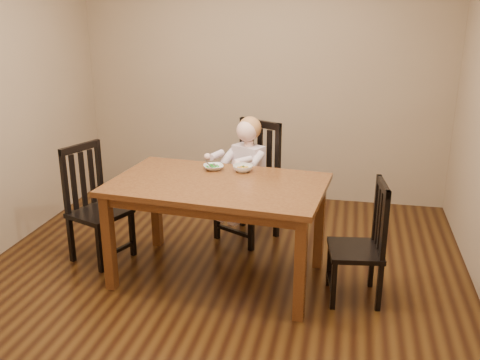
% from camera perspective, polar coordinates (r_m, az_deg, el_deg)
% --- Properties ---
extents(room, '(4.01, 4.01, 2.71)m').
position_cam_1_polar(room, '(3.95, -2.46, 7.11)').
color(room, '#44280E').
rests_on(room, ground).
extents(dining_table, '(1.71, 1.12, 0.81)m').
position_cam_1_polar(dining_table, '(4.13, -2.39, -1.46)').
color(dining_table, '#492511').
rests_on(dining_table, room).
extents(chair_child, '(0.63, 0.62, 1.10)m').
position_cam_1_polar(chair_child, '(4.95, 1.14, -0.36)').
color(chair_child, black).
rests_on(chair_child, room).
extents(chair_left, '(0.54, 0.55, 1.00)m').
position_cam_1_polar(chair_left, '(4.71, -15.18, -2.64)').
color(chair_left, black).
rests_on(chair_left, room).
extents(chair_right, '(0.43, 0.45, 0.92)m').
position_cam_1_polar(chair_right, '(4.04, 12.89, -6.70)').
color(chair_right, black).
rests_on(chair_right, room).
extents(toddler, '(0.53, 0.57, 0.63)m').
position_cam_1_polar(toddler, '(4.86, 0.75, 1.30)').
color(toddler, white).
rests_on(toddler, chair_child).
extents(bowl_peas, '(0.21, 0.21, 0.04)m').
position_cam_1_polar(bowl_peas, '(4.40, -2.84, 1.38)').
color(bowl_peas, white).
rests_on(bowl_peas, dining_table).
extents(bowl_veg, '(0.20, 0.20, 0.05)m').
position_cam_1_polar(bowl_veg, '(4.34, 0.31, 1.26)').
color(bowl_veg, white).
rests_on(bowl_veg, dining_table).
extents(fork, '(0.09, 0.10, 0.05)m').
position_cam_1_polar(fork, '(4.39, -3.43, 1.65)').
color(fork, silver).
rests_on(fork, bowl_peas).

